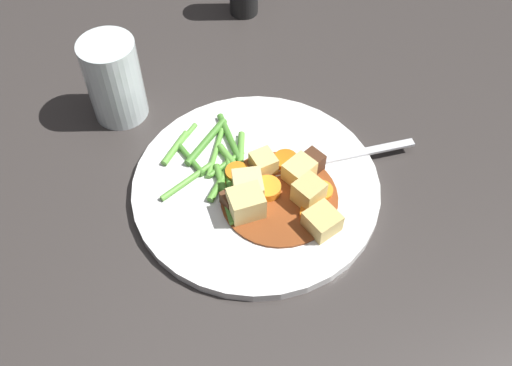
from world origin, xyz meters
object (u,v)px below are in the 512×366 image
at_px(fork, 340,157).
at_px(water_glass, 114,80).
at_px(carrot_slice_1, 267,189).
at_px(potato_chunk_0, 322,221).
at_px(potato_chunk_4, 299,171).
at_px(potato_chunk_5, 267,164).
at_px(carrot_slice_3, 237,174).
at_px(meat_chunk_0, 310,164).
at_px(dinner_plate, 256,186).
at_px(carrot_slice_4, 286,161).
at_px(carrot_slice_0, 321,191).
at_px(potato_chunk_2, 246,188).
at_px(potato_chunk_1, 309,193).
at_px(carrot_slice_2, 316,214).
at_px(meat_chunk_1, 234,198).
at_px(potato_chunk_3, 246,204).

distance_m(fork, water_glass, 0.29).
relative_size(carrot_slice_1, potato_chunk_0, 0.94).
xyz_separation_m(potato_chunk_4, potato_chunk_5, (-0.04, -0.00, -0.00)).
bearing_deg(carrot_slice_3, potato_chunk_5, 38.81).
height_order(potato_chunk_5, meat_chunk_0, meat_chunk_0).
distance_m(carrot_slice_1, potato_chunk_0, 0.07).
distance_m(dinner_plate, carrot_slice_4, 0.05).
xyz_separation_m(carrot_slice_3, water_glass, (-0.19, 0.05, 0.04)).
bearing_deg(water_glass, potato_chunk_5, -6.62).
xyz_separation_m(carrot_slice_3, potato_chunk_5, (0.03, 0.02, 0.01)).
relative_size(carrot_slice_1, water_glass, 0.28).
bearing_deg(carrot_slice_0, dinner_plate, -167.83).
distance_m(carrot_slice_1, potato_chunk_5, 0.03).
bearing_deg(water_glass, potato_chunk_2, -18.34).
xyz_separation_m(potato_chunk_4, water_glass, (-0.25, 0.02, 0.03)).
distance_m(carrot_slice_3, potato_chunk_2, 0.03).
relative_size(potato_chunk_1, potato_chunk_5, 1.12).
distance_m(carrot_slice_3, potato_chunk_4, 0.07).
xyz_separation_m(dinner_plate, potato_chunk_2, (-0.00, -0.02, 0.02)).
relative_size(dinner_plate, potato_chunk_0, 8.73).
height_order(dinner_plate, potato_chunk_0, potato_chunk_0).
height_order(carrot_slice_4, potato_chunk_0, potato_chunk_0).
relative_size(potato_chunk_5, meat_chunk_0, 0.95).
xyz_separation_m(carrot_slice_1, carrot_slice_2, (0.06, -0.01, -0.00)).
relative_size(potato_chunk_1, water_glass, 0.28).
xyz_separation_m(dinner_plate, water_glass, (-0.21, 0.05, 0.05)).
relative_size(meat_chunk_1, water_glass, 0.23).
bearing_deg(carrot_slice_4, carrot_slice_1, -93.71).
bearing_deg(carrot_slice_2, potato_chunk_4, 131.11).
relative_size(meat_chunk_0, water_glass, 0.26).
distance_m(potato_chunk_4, fork, 0.06).
xyz_separation_m(carrot_slice_1, meat_chunk_0, (0.03, 0.05, 0.01)).
xyz_separation_m(potato_chunk_0, potato_chunk_5, (-0.08, 0.05, 0.00)).
height_order(potato_chunk_1, fork, potato_chunk_1).
bearing_deg(carrot_slice_0, potato_chunk_0, -70.01).
bearing_deg(potato_chunk_4, carrot_slice_1, -127.15).
bearing_deg(carrot_slice_1, potato_chunk_3, -106.93).
bearing_deg(potato_chunk_2, potato_chunk_0, -3.09).
xyz_separation_m(potato_chunk_0, meat_chunk_0, (-0.04, 0.07, 0.00)).
height_order(potato_chunk_1, meat_chunk_0, potato_chunk_1).
xyz_separation_m(carrot_slice_0, potato_chunk_5, (-0.07, 0.01, 0.01)).
relative_size(potato_chunk_3, meat_chunk_1, 1.42).
xyz_separation_m(potato_chunk_0, fork, (-0.01, 0.10, -0.01)).
xyz_separation_m(potato_chunk_4, fork, (0.03, 0.05, -0.01)).
bearing_deg(carrot_slice_2, potato_chunk_1, 133.90).
bearing_deg(potato_chunk_2, potato_chunk_4, 46.75).
bearing_deg(carrot_slice_0, potato_chunk_3, -138.90).
bearing_deg(fork, potato_chunk_0, -82.79).
xyz_separation_m(carrot_slice_2, carrot_slice_3, (-0.10, 0.02, 0.00)).
xyz_separation_m(dinner_plate, carrot_slice_3, (-0.02, -0.00, 0.01)).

